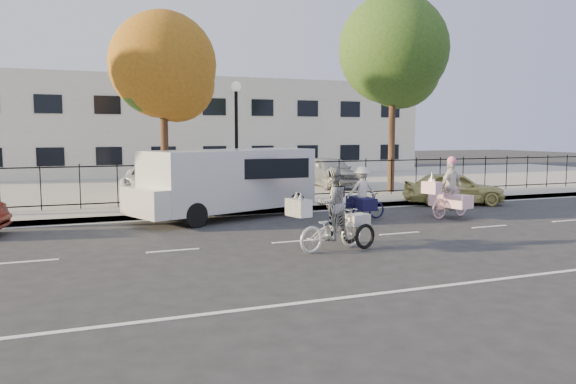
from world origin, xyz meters
name	(u,v)px	position (x,y,z in m)	size (l,w,h in m)	color
ground	(295,242)	(0.00, 0.00, 0.00)	(120.00, 120.00, 0.00)	#333334
road_markings	(295,241)	(0.00, 0.00, 0.01)	(60.00, 9.52, 0.01)	silver
curb	(237,212)	(0.00, 5.05, 0.07)	(60.00, 0.10, 0.15)	#A8A399
sidewalk	(229,208)	(0.00, 6.10, 0.07)	(60.00, 2.20, 0.15)	#A8A399
parking_lot	(181,186)	(0.00, 15.00, 0.07)	(60.00, 15.60, 0.15)	#A8A399
iron_fence	(221,182)	(0.00, 7.20, 0.90)	(58.00, 0.06, 1.50)	black
building	(151,128)	(0.00, 25.00, 3.00)	(34.00, 10.00, 6.00)	silver
lamppost	(236,120)	(0.50, 6.80, 3.11)	(0.36, 0.36, 4.33)	black
street_sign	(171,169)	(-1.85, 6.80, 1.42)	(0.85, 0.06, 1.80)	black
zebra_trike	(332,218)	(0.40, -1.24, 0.73)	(2.21, 1.24, 1.89)	white
unicorn_bike	(450,195)	(5.96, 1.78, 0.72)	(1.97, 1.41, 1.94)	#DAA6AF
bull_bike	(361,198)	(3.25, 2.61, 0.65)	(1.76, 1.20, 1.64)	#110F33
white_van	(227,180)	(-0.49, 4.50, 1.18)	(6.53, 3.87, 2.14)	white
gold_sedan	(454,188)	(8.22, 4.50, 0.62)	(1.46, 3.62, 1.23)	tan
lot_car_b	(151,180)	(-2.10, 9.93, 0.81)	(2.19, 4.75, 1.32)	white
lot_car_d	(330,172)	(6.26, 11.05, 0.87)	(1.70, 4.24, 1.44)	#A6A9AE
tree_mid	(167,70)	(-1.71, 8.07, 4.90)	(3.82, 3.82, 7.00)	#442D1D
tree_east	(395,55)	(7.90, 8.18, 5.93)	(4.62, 4.62, 8.47)	#442D1D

